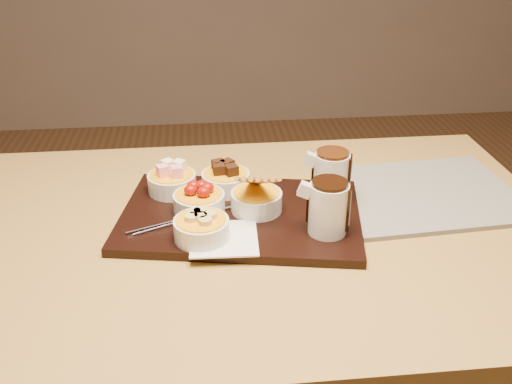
{
  "coord_description": "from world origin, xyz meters",
  "views": [
    {
      "loc": [
        -0.1,
        -0.93,
        1.32
      ],
      "look_at": [
        -0.0,
        0.03,
        0.81
      ],
      "focal_mm": 40.0,
      "sensor_mm": 36.0,
      "label": 1
    }
  ],
  "objects": [
    {
      "name": "napkin",
      "position": [
        -0.07,
        -0.07,
        0.77
      ],
      "size": [
        0.12,
        0.12,
        0.0
      ],
      "primitive_type": "cube",
      "rotation": [
        0.0,
        0.0,
        -0.04
      ],
      "color": "white",
      "rests_on": "serving_board"
    },
    {
      "name": "bowl_cake",
      "position": [
        -0.05,
        0.12,
        0.79
      ],
      "size": [
        0.1,
        0.1,
        0.04
      ],
      "primitive_type": "cylinder",
      "color": "silver",
      "rests_on": "serving_board"
    },
    {
      "name": "dining_table",
      "position": [
        0.0,
        0.0,
        0.65
      ],
      "size": [
        1.2,
        0.8,
        0.75
      ],
      "color": "#AB853F",
      "rests_on": "ground"
    },
    {
      "name": "bowl_marshmallows",
      "position": [
        -0.16,
        0.13,
        0.79
      ],
      "size": [
        0.1,
        0.1,
        0.04
      ],
      "primitive_type": "cylinder",
      "color": "silver",
      "rests_on": "serving_board"
    },
    {
      "name": "newspaper",
      "position": [
        0.36,
        0.08,
        0.76
      ],
      "size": [
        0.4,
        0.33,
        0.01
      ],
      "primitive_type": "cube",
      "rotation": [
        0.0,
        0.0,
        0.07
      ],
      "color": "beige",
      "rests_on": "dining_table"
    },
    {
      "name": "bowl_biscotti",
      "position": [
        0.0,
        0.03,
        0.79
      ],
      "size": [
        0.1,
        0.1,
        0.04
      ],
      "primitive_type": "cylinder",
      "color": "silver",
      "rests_on": "serving_board"
    },
    {
      "name": "fondue_skewers",
      "position": [
        -0.12,
        0.01,
        0.77
      ],
      "size": [
        0.12,
        0.25,
        0.01
      ],
      "primitive_type": null,
      "rotation": [
        0.0,
        0.0,
        -1.19
      ],
      "color": "silver",
      "rests_on": "serving_board"
    },
    {
      "name": "serving_board",
      "position": [
        -0.03,
        0.03,
        0.76
      ],
      "size": [
        0.51,
        0.38,
        0.02
      ],
      "primitive_type": "cube",
      "rotation": [
        0.0,
        0.0,
        -0.18
      ],
      "color": "black",
      "rests_on": "dining_table"
    },
    {
      "name": "pitcher_dark_chocolate",
      "position": [
        0.12,
        -0.06,
        0.82
      ],
      "size": [
        0.08,
        0.08,
        0.1
      ],
      "primitive_type": "cylinder",
      "rotation": [
        0.0,
        0.0,
        -0.18
      ],
      "color": "silver",
      "rests_on": "serving_board"
    },
    {
      "name": "pitcher_milk_chocolate",
      "position": [
        0.15,
        0.06,
        0.82
      ],
      "size": [
        0.08,
        0.08,
        0.1
      ],
      "primitive_type": "cylinder",
      "rotation": [
        0.0,
        0.0,
        -0.18
      ],
      "color": "silver",
      "rests_on": "serving_board"
    },
    {
      "name": "bowl_strawberries",
      "position": [
        -0.11,
        0.03,
        0.79
      ],
      "size": [
        0.1,
        0.1,
        0.04
      ],
      "primitive_type": "cylinder",
      "color": "silver",
      "rests_on": "serving_board"
    },
    {
      "name": "bowl_bananas",
      "position": [
        -0.11,
        -0.06,
        0.79
      ],
      "size": [
        0.1,
        0.1,
        0.04
      ],
      "primitive_type": "cylinder",
      "color": "silver",
      "rests_on": "serving_board"
    }
  ]
}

